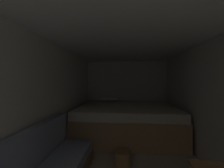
# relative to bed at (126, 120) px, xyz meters

# --- Properties ---
(wall_back) EXTENTS (2.64, 0.05, 2.05)m
(wall_back) POSITION_rel_bed_xyz_m (0.00, 1.00, 0.64)
(wall_back) COLOR silver
(wall_back) RESTS_ON ground
(wall_left) EXTENTS (0.05, 4.81, 2.05)m
(wall_left) POSITION_rel_bed_xyz_m (-1.29, -1.43, 0.64)
(wall_left) COLOR silver
(wall_left) RESTS_ON ground
(wall_right) EXTENTS (0.05, 4.81, 2.05)m
(wall_right) POSITION_rel_bed_xyz_m (1.30, -1.43, 0.64)
(wall_right) COLOR silver
(wall_right) RESTS_ON ground
(ceiling_slab) EXTENTS (2.64, 4.81, 0.05)m
(ceiling_slab) POSITION_rel_bed_xyz_m (0.00, -1.43, 1.69)
(ceiling_slab) COLOR white
(ceiling_slab) RESTS_ON wall_left
(bed) EXTENTS (2.42, 1.86, 0.91)m
(bed) POSITION_rel_bed_xyz_m (0.00, 0.00, 0.00)
(bed) COLOR tan
(bed) RESTS_ON ground
(wicker_basket) EXTENTS (0.30, 0.30, 0.24)m
(wicker_basket) POSITION_rel_bed_xyz_m (-0.08, -1.31, -0.27)
(wicker_basket) COLOR olive
(wicker_basket) RESTS_ON ground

